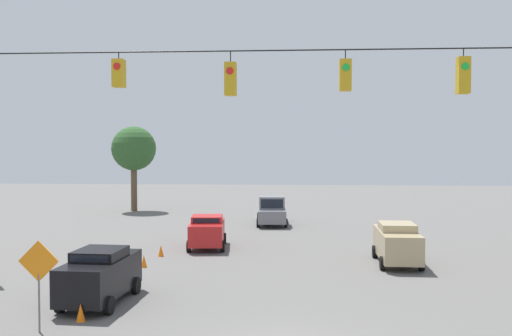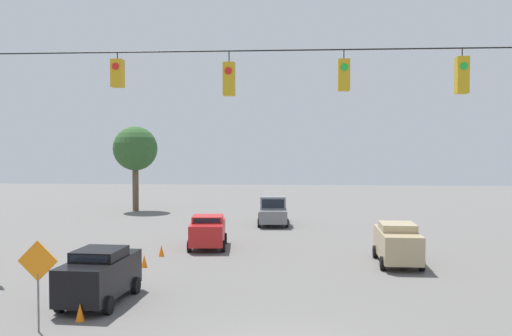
{
  "view_description": "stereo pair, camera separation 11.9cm",
  "coord_description": "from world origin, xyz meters",
  "px_view_note": "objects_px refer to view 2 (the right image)",
  "views": [
    {
      "loc": [
        -0.2,
        15.3,
        5.7
      ],
      "look_at": [
        1.48,
        -9.46,
        4.78
      ],
      "focal_mm": 40.0,
      "sensor_mm": 36.0,
      "label": 1
    },
    {
      "loc": [
        -0.32,
        15.29,
        5.7
      ],
      "look_at": [
        1.48,
        -9.46,
        4.78
      ],
      "focal_mm": 40.0,
      "sensor_mm": 36.0,
      "label": 2
    }
  ],
  "objects_px": {
    "sedan_black_parked_shoulder": "(100,275)",
    "sedan_red_withflow_far": "(208,231)",
    "pickup_truck_grey_withflow_deep": "(273,211)",
    "tree_horizon_left": "(135,149)",
    "traffic_cone_third": "(128,274)",
    "traffic_cone_fourth": "(144,261)",
    "traffic_cone_nearest": "(80,312)",
    "traffic_cone_fifth": "(161,251)",
    "sedan_tan_oncoming_far": "(397,243)",
    "overhead_signal_span": "(289,146)",
    "traffic_cone_second": "(107,291)",
    "work_zone_sign": "(38,268)"
  },
  "relations": [
    {
      "from": "sedan_red_withflow_far",
      "to": "sedan_tan_oncoming_far",
      "type": "bearing_deg",
      "value": 159.27
    },
    {
      "from": "traffic_cone_fourth",
      "to": "work_zone_sign",
      "type": "height_order",
      "value": "work_zone_sign"
    },
    {
      "from": "traffic_cone_third",
      "to": "traffic_cone_fourth",
      "type": "xyz_separation_m",
      "value": [
        0.04,
        -2.7,
        0.0
      ]
    },
    {
      "from": "pickup_truck_grey_withflow_deep",
      "to": "traffic_cone_nearest",
      "type": "distance_m",
      "value": 24.28
    },
    {
      "from": "traffic_cone_nearest",
      "to": "traffic_cone_fifth",
      "type": "xyz_separation_m",
      "value": [
        -0.03,
        -11.07,
        0.0
      ]
    },
    {
      "from": "tree_horizon_left",
      "to": "traffic_cone_fourth",
      "type": "bearing_deg",
      "value": 107.01
    },
    {
      "from": "tree_horizon_left",
      "to": "pickup_truck_grey_withflow_deep",
      "type": "bearing_deg",
      "value": 147.69
    },
    {
      "from": "pickup_truck_grey_withflow_deep",
      "to": "tree_horizon_left",
      "type": "height_order",
      "value": "tree_horizon_left"
    },
    {
      "from": "sedan_red_withflow_far",
      "to": "overhead_signal_span",
      "type": "bearing_deg",
      "value": 107.01
    },
    {
      "from": "pickup_truck_grey_withflow_deep",
      "to": "sedan_tan_oncoming_far",
      "type": "distance_m",
      "value": 15.25
    },
    {
      "from": "sedan_tan_oncoming_far",
      "to": "work_zone_sign",
      "type": "height_order",
      "value": "work_zone_sign"
    },
    {
      "from": "sedan_red_withflow_far",
      "to": "sedan_tan_oncoming_far",
      "type": "relative_size",
      "value": 0.9
    },
    {
      "from": "pickup_truck_grey_withflow_deep",
      "to": "tree_horizon_left",
      "type": "relative_size",
      "value": 0.74
    },
    {
      "from": "traffic_cone_second",
      "to": "work_zone_sign",
      "type": "relative_size",
      "value": 0.21
    },
    {
      "from": "pickup_truck_grey_withflow_deep",
      "to": "traffic_cone_fifth",
      "type": "height_order",
      "value": "pickup_truck_grey_withflow_deep"
    },
    {
      "from": "pickup_truck_grey_withflow_deep",
      "to": "traffic_cone_third",
      "type": "xyz_separation_m",
      "value": [
        5.39,
        18.04,
        -0.68
      ]
    },
    {
      "from": "overhead_signal_span",
      "to": "traffic_cone_fifth",
      "type": "relative_size",
      "value": 37.53
    },
    {
      "from": "sedan_red_withflow_far",
      "to": "work_zone_sign",
      "type": "relative_size",
      "value": 1.45
    },
    {
      "from": "pickup_truck_grey_withflow_deep",
      "to": "sedan_tan_oncoming_far",
      "type": "height_order",
      "value": "pickup_truck_grey_withflow_deep"
    },
    {
      "from": "overhead_signal_span",
      "to": "sedan_red_withflow_far",
      "type": "xyz_separation_m",
      "value": [
        4.8,
        -15.68,
        -4.76
      ]
    },
    {
      "from": "tree_horizon_left",
      "to": "traffic_cone_third",
      "type": "bearing_deg",
      "value": 105.41
    },
    {
      "from": "overhead_signal_span",
      "to": "sedan_tan_oncoming_far",
      "type": "height_order",
      "value": "overhead_signal_span"
    },
    {
      "from": "sedan_black_parked_shoulder",
      "to": "sedan_red_withflow_far",
      "type": "bearing_deg",
      "value": -100.7
    },
    {
      "from": "sedan_red_withflow_far",
      "to": "traffic_cone_second",
      "type": "bearing_deg",
      "value": 79.06
    },
    {
      "from": "overhead_signal_span",
      "to": "sedan_red_withflow_far",
      "type": "height_order",
      "value": "overhead_signal_span"
    },
    {
      "from": "traffic_cone_third",
      "to": "traffic_cone_fifth",
      "type": "xyz_separation_m",
      "value": [
        -0.13,
        -5.43,
        0.0
      ]
    },
    {
      "from": "work_zone_sign",
      "to": "overhead_signal_span",
      "type": "bearing_deg",
      "value": 173.99
    },
    {
      "from": "traffic_cone_third",
      "to": "traffic_cone_fifth",
      "type": "bearing_deg",
      "value": -91.33
    },
    {
      "from": "traffic_cone_second",
      "to": "tree_horizon_left",
      "type": "height_order",
      "value": "tree_horizon_left"
    },
    {
      "from": "overhead_signal_span",
      "to": "pickup_truck_grey_withflow_deep",
      "type": "height_order",
      "value": "overhead_signal_span"
    },
    {
      "from": "traffic_cone_second",
      "to": "traffic_cone_fourth",
      "type": "relative_size",
      "value": 1.0
    },
    {
      "from": "overhead_signal_span",
      "to": "sedan_tan_oncoming_far",
      "type": "distance_m",
      "value": 13.8
    },
    {
      "from": "sedan_black_parked_shoulder",
      "to": "pickup_truck_grey_withflow_deep",
      "type": "bearing_deg",
      "value": -104.14
    },
    {
      "from": "overhead_signal_span",
      "to": "tree_horizon_left",
      "type": "distance_m",
      "value": 36.45
    },
    {
      "from": "overhead_signal_span",
      "to": "traffic_cone_fourth",
      "type": "relative_size",
      "value": 37.53
    },
    {
      "from": "sedan_tan_oncoming_far",
      "to": "traffic_cone_second",
      "type": "distance_m",
      "value": 13.99
    },
    {
      "from": "work_zone_sign",
      "to": "tree_horizon_left",
      "type": "height_order",
      "value": "tree_horizon_left"
    },
    {
      "from": "sedan_tan_oncoming_far",
      "to": "traffic_cone_third",
      "type": "bearing_deg",
      "value": 19.73
    },
    {
      "from": "traffic_cone_third",
      "to": "work_zone_sign",
      "type": "distance_m",
      "value": 7.06
    },
    {
      "from": "sedan_red_withflow_far",
      "to": "tree_horizon_left",
      "type": "xyz_separation_m",
      "value": [
        9.32,
        -17.93,
        4.53
      ]
    },
    {
      "from": "tree_horizon_left",
      "to": "traffic_cone_second",
      "type": "bearing_deg",
      "value": 104.04
    },
    {
      "from": "overhead_signal_span",
      "to": "traffic_cone_nearest",
      "type": "bearing_deg",
      "value": -16.11
    },
    {
      "from": "overhead_signal_span",
      "to": "traffic_cone_fifth",
      "type": "height_order",
      "value": "overhead_signal_span"
    },
    {
      "from": "traffic_cone_third",
      "to": "work_zone_sign",
      "type": "xyz_separation_m",
      "value": [
        0.75,
        6.81,
        1.69
      ]
    },
    {
      "from": "pickup_truck_grey_withflow_deep",
      "to": "traffic_cone_fifth",
      "type": "xyz_separation_m",
      "value": [
        5.27,
        12.62,
        -0.68
      ]
    },
    {
      "from": "traffic_cone_second",
      "to": "traffic_cone_third",
      "type": "bearing_deg",
      "value": -89.07
    },
    {
      "from": "sedan_red_withflow_far",
      "to": "traffic_cone_nearest",
      "type": "xyz_separation_m",
      "value": [
        2.06,
        13.7,
        -0.66
      ]
    },
    {
      "from": "traffic_cone_fourth",
      "to": "sedan_tan_oncoming_far",
      "type": "bearing_deg",
      "value": -172.38
    },
    {
      "from": "traffic_cone_fifth",
      "to": "tree_horizon_left",
      "type": "xyz_separation_m",
      "value": [
        7.29,
        -20.56,
        5.2
      ]
    },
    {
      "from": "sedan_tan_oncoming_far",
      "to": "traffic_cone_nearest",
      "type": "bearing_deg",
      "value": 39.83
    }
  ]
}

